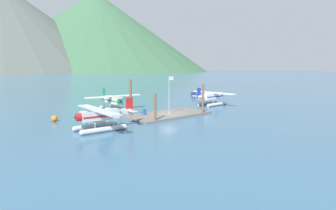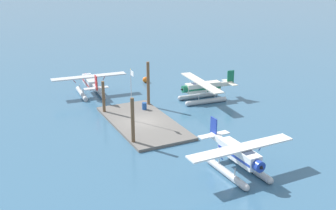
{
  "view_description": "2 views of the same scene",
  "coord_description": "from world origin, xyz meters",
  "px_view_note": "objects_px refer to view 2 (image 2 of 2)",
  "views": [
    {
      "loc": [
        -28.98,
        -32.8,
        7.77
      ],
      "look_at": [
        -0.39,
        -0.33,
        1.77
      ],
      "focal_mm": 29.01,
      "sensor_mm": 36.0,
      "label": 1
    },
    {
      "loc": [
        41.18,
        -17.06,
        17.79
      ],
      "look_at": [
        0.69,
        2.95,
        2.05
      ],
      "focal_mm": 43.98,
      "sensor_mm": 36.0,
      "label": 2
    }
  ],
  "objects_px": {
    "mooring_buoy": "(145,80)",
    "flagpole": "(131,89)",
    "seaplane_silver_port_aft": "(90,84)",
    "fuel_drum": "(144,106)",
    "seaplane_white_stbd_fwd": "(239,157)",
    "seaplane_cream_bow_left": "(203,90)"
  },
  "relations": [
    {
      "from": "mooring_buoy",
      "to": "seaplane_cream_bow_left",
      "type": "relative_size",
      "value": 0.09
    },
    {
      "from": "seaplane_cream_bow_left",
      "to": "seaplane_silver_port_aft",
      "type": "height_order",
      "value": "same"
    },
    {
      "from": "fuel_drum",
      "to": "seaplane_cream_bow_left",
      "type": "xyz_separation_m",
      "value": [
        -0.47,
        8.74,
        0.84
      ]
    },
    {
      "from": "fuel_drum",
      "to": "seaplane_white_stbd_fwd",
      "type": "xyz_separation_m",
      "value": [
        18.37,
        1.2,
        0.84
      ]
    },
    {
      "from": "seaplane_silver_port_aft",
      "to": "seaplane_white_stbd_fwd",
      "type": "bearing_deg",
      "value": 10.67
    },
    {
      "from": "seaplane_cream_bow_left",
      "to": "seaplane_silver_port_aft",
      "type": "relative_size",
      "value": 1.0
    },
    {
      "from": "fuel_drum",
      "to": "seaplane_white_stbd_fwd",
      "type": "bearing_deg",
      "value": 3.74
    },
    {
      "from": "seaplane_white_stbd_fwd",
      "to": "seaplane_cream_bow_left",
      "type": "height_order",
      "value": "same"
    },
    {
      "from": "mooring_buoy",
      "to": "seaplane_white_stbd_fwd",
      "type": "height_order",
      "value": "seaplane_white_stbd_fwd"
    },
    {
      "from": "flagpole",
      "to": "fuel_drum",
      "type": "xyz_separation_m",
      "value": [
        -2.98,
        2.8,
        -3.42
      ]
    },
    {
      "from": "flagpole",
      "to": "fuel_drum",
      "type": "distance_m",
      "value": 5.32
    },
    {
      "from": "seaplane_cream_bow_left",
      "to": "seaplane_silver_port_aft",
      "type": "distance_m",
      "value": 15.87
    },
    {
      "from": "mooring_buoy",
      "to": "flagpole",
      "type": "bearing_deg",
      "value": -28.37
    },
    {
      "from": "seaplane_white_stbd_fwd",
      "to": "seaplane_cream_bow_left",
      "type": "relative_size",
      "value": 0.99
    },
    {
      "from": "flagpole",
      "to": "seaplane_white_stbd_fwd",
      "type": "xyz_separation_m",
      "value": [
        15.39,
        4.0,
        -2.58
      ]
    },
    {
      "from": "seaplane_cream_bow_left",
      "to": "flagpole",
      "type": "bearing_deg",
      "value": -73.37
    },
    {
      "from": "flagpole",
      "to": "seaplane_silver_port_aft",
      "type": "height_order",
      "value": "flagpole"
    },
    {
      "from": "seaplane_white_stbd_fwd",
      "to": "seaplane_cream_bow_left",
      "type": "bearing_deg",
      "value": 158.19
    },
    {
      "from": "mooring_buoy",
      "to": "seaplane_white_stbd_fwd",
      "type": "relative_size",
      "value": 0.09
    },
    {
      "from": "seaplane_silver_port_aft",
      "to": "fuel_drum",
      "type": "bearing_deg",
      "value": 22.73
    },
    {
      "from": "flagpole",
      "to": "mooring_buoy",
      "type": "relative_size",
      "value": 6.98
    },
    {
      "from": "mooring_buoy",
      "to": "fuel_drum",
      "type": "bearing_deg",
      "value": -23.84
    }
  ]
}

